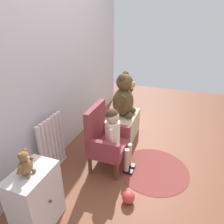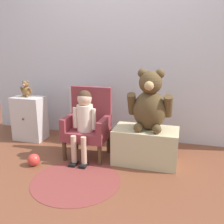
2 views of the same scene
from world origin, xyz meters
The scene contains 11 objects.
ground_plane centered at (0.00, 0.00, 0.00)m, with size 6.00×6.00×0.00m, color brown.
back_wall centered at (0.00, 1.11, 1.20)m, with size 3.80×0.05×2.40m, color silver.
radiator centered at (-0.49, 0.98, 0.32)m, with size 0.43×0.05×0.65m.
small_dresser centered at (-1.14, 0.69, 0.28)m, with size 0.39×0.28×0.56m.
child_armchair centered at (-0.23, 0.45, 0.36)m, with size 0.46×0.38×0.75m.
child_figure centered at (-0.23, 0.33, 0.49)m, with size 0.25×0.35×0.75m.
low_bench centered at (0.41, 0.43, 0.18)m, with size 0.66×0.37×0.37m, color #C6BA8D.
large_teddy_bear centered at (0.44, 0.43, 0.64)m, with size 0.44×0.31×0.61m.
small_teddy_bear centered at (-1.16, 0.70, 0.65)m, with size 0.15×0.11×0.21m.
floor_rug centered at (-0.14, -0.13, 0.00)m, with size 0.81×0.81×0.01m, color brown.
toy_ball centered at (-0.67, 0.03, 0.06)m, with size 0.12×0.12×0.12m, color red.
Camera 1 is at (-2.03, -0.28, 1.61)m, focal length 32.00 mm.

